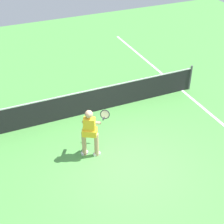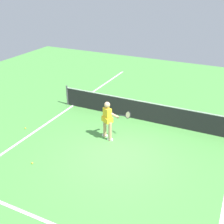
% 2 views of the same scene
% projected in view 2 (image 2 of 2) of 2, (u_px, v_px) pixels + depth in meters
% --- Properties ---
extents(ground_plane, '(25.80, 25.80, 0.00)m').
position_uv_depth(ground_plane, '(117.00, 154.00, 10.07)').
color(ground_plane, '#4C9342').
extents(sideline_left_marking, '(0.10, 17.85, 0.01)m').
position_uv_depth(sideline_left_marking, '(34.00, 132.00, 11.52)').
color(sideline_left_marking, white).
rests_on(sideline_left_marking, ground).
extents(court_net, '(8.11, 0.08, 0.99)m').
position_uv_depth(court_net, '(145.00, 111.00, 12.22)').
color(court_net, '#4C4C51').
rests_on(court_net, ground).
extents(tennis_player, '(1.06, 0.80, 1.55)m').
position_uv_depth(tennis_player, '(108.00, 119.00, 10.71)').
color(tennis_player, tan).
rests_on(tennis_player, ground).
extents(tennis_ball_near, '(0.07, 0.07, 0.07)m').
position_uv_depth(tennis_ball_near, '(25.00, 128.00, 11.74)').
color(tennis_ball_near, '#D1E533').
rests_on(tennis_ball_near, ground).
extents(tennis_ball_mid, '(0.07, 0.07, 0.07)m').
position_uv_depth(tennis_ball_mid, '(32.00, 163.00, 9.55)').
color(tennis_ball_mid, '#D1E533').
rests_on(tennis_ball_mid, ground).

